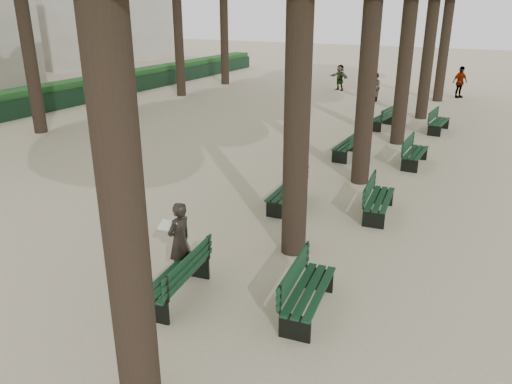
% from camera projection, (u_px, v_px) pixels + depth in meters
% --- Properties ---
extents(ground, '(120.00, 120.00, 0.00)m').
position_uv_depth(ground, '(149.00, 302.00, 8.87)').
color(ground, '#C5B495').
rests_on(ground, ground).
extents(bench_left_0, '(0.79, 1.86, 0.92)m').
position_uv_depth(bench_left_0, '(177.00, 284.00, 8.92)').
color(bench_left_0, black).
rests_on(bench_left_0, ground).
extents(bench_left_1, '(0.69, 1.83, 0.92)m').
position_uv_depth(bench_left_1, '(287.00, 197.00, 12.96)').
color(bench_left_1, black).
rests_on(bench_left_1, ground).
extents(bench_left_2, '(0.58, 1.80, 0.92)m').
position_uv_depth(bench_left_2, '(347.00, 150.00, 17.19)').
color(bench_left_2, black).
rests_on(bench_left_2, ground).
extents(bench_left_3, '(0.77, 1.85, 0.92)m').
position_uv_depth(bench_left_3, '(382.00, 122.00, 21.26)').
color(bench_left_3, black).
rests_on(bench_left_3, ground).
extents(bench_right_0, '(0.76, 1.85, 0.92)m').
position_uv_depth(bench_right_0, '(308.00, 299.00, 8.48)').
color(bench_right_0, black).
rests_on(bench_right_0, ground).
extents(bench_right_1, '(0.75, 1.85, 0.92)m').
position_uv_depth(bench_right_1, '(379.00, 206.00, 12.42)').
color(bench_right_1, black).
rests_on(bench_right_1, ground).
extents(bench_right_2, '(0.59, 1.81, 0.92)m').
position_uv_depth(bench_right_2, '(415.00, 158.00, 16.31)').
color(bench_right_2, black).
rests_on(bench_right_2, ground).
extents(bench_right_3, '(0.68, 1.83, 0.92)m').
position_uv_depth(bench_right_3, '(439.00, 126.00, 20.57)').
color(bench_right_3, black).
rests_on(bench_right_3, ground).
extents(man_with_map, '(0.64, 0.66, 1.56)m').
position_uv_depth(man_with_map, '(179.00, 241.00, 9.42)').
color(man_with_map, black).
rests_on(man_with_map, ground).
extents(pedestrian_c, '(0.91, 1.01, 1.74)m').
position_uv_depth(pedestrian_c, '(460.00, 82.00, 27.98)').
color(pedestrian_c, '#262628').
rests_on(pedestrian_c, ground).
extents(pedestrian_d, '(0.83, 0.40, 1.65)m').
position_uv_depth(pedestrian_d, '(369.00, 77.00, 30.30)').
color(pedestrian_d, '#262628').
rests_on(pedestrian_d, ground).
extents(pedestrian_e, '(1.43, 0.88, 1.55)m').
position_uv_depth(pedestrian_e, '(340.00, 77.00, 30.48)').
color(pedestrian_e, '#262628').
rests_on(pedestrian_e, ground).
extents(pedestrian_a, '(0.58, 0.81, 1.54)m').
position_uv_depth(pedestrian_a, '(375.00, 87.00, 26.95)').
color(pedestrian_a, '#262628').
rests_on(pedestrian_a, ground).
extents(fence, '(0.08, 42.00, 0.90)m').
position_uv_depth(fence, '(47.00, 103.00, 24.29)').
color(fence, black).
rests_on(fence, ground).
extents(hedge, '(1.20, 42.00, 1.20)m').
position_uv_depth(hedge, '(36.00, 99.00, 24.54)').
color(hedge, '#17451B').
rests_on(hedge, ground).
extents(building_far, '(12.00, 16.00, 7.00)m').
position_uv_depth(building_far, '(70.00, 21.00, 46.73)').
color(building_far, '#B7B2A3').
rests_on(building_far, ground).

